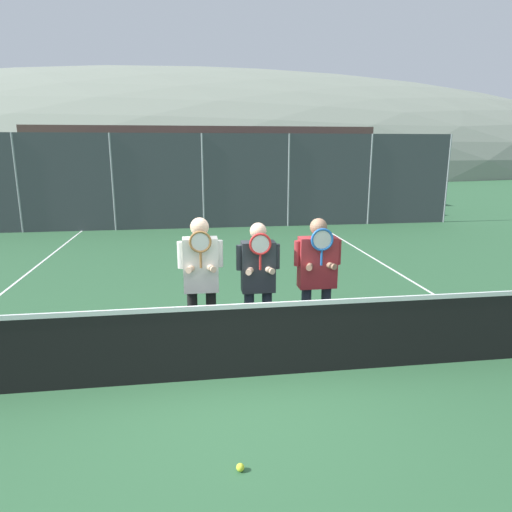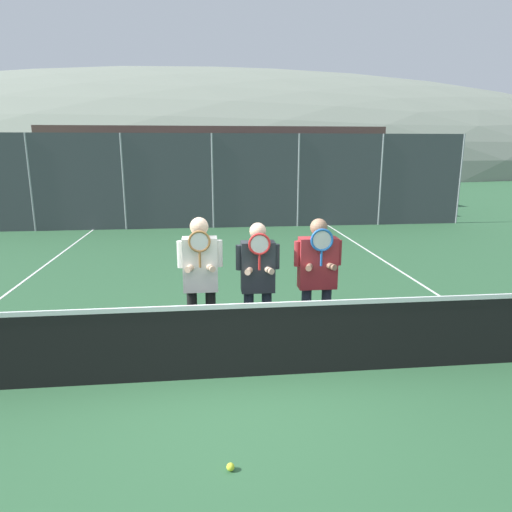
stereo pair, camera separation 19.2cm
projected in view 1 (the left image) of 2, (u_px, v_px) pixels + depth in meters
The scene contains 13 objects.
ground_plane at pixel (234, 378), 5.34m from camera, with size 120.00×120.00×0.00m, color #2D5B38.
hill_distant at pixel (192, 166), 64.73m from camera, with size 124.94×69.41×24.29m.
clubhouse_building at pixel (204, 166), 21.55m from camera, with size 14.41×5.50×3.49m.
fence_back at pixel (203, 182), 14.92m from camera, with size 17.26×0.06×3.08m.
tennis_net at pixel (233, 340), 5.23m from camera, with size 10.59×0.09×1.01m.
court_line_right_sideline at pixel (422, 287), 8.78m from camera, with size 0.05×16.00×0.01m, color white.
player_leftmost at pixel (201, 275), 5.71m from camera, with size 0.56×0.34×1.80m.
player_center_left at pixel (258, 277), 5.82m from camera, with size 0.56×0.34×1.72m.
player_center_right at pixel (317, 272), 5.94m from camera, with size 0.62×0.34×1.75m.
car_far_left at pixel (96, 195), 16.91m from camera, with size 4.10×1.94×1.81m.
car_left_of_center at pixel (224, 194), 17.43m from camera, with size 4.40×2.03×1.74m.
car_center at pixel (352, 191), 18.14m from camera, with size 4.78×1.98×1.82m.
tennis_ball_on_court at pixel (240, 467), 3.79m from camera, with size 0.07×0.07×0.07m.
Camera 1 is at (-0.43, -4.85, 2.63)m, focal length 32.00 mm.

